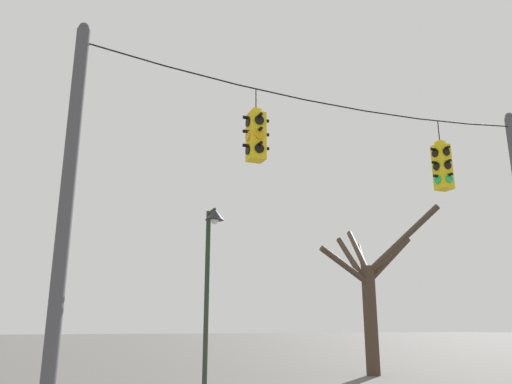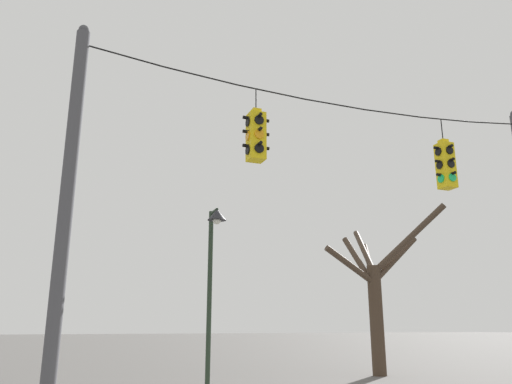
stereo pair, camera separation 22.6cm
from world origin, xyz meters
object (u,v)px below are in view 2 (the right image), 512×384
street_lamp (213,255)px  bare_tree (376,287)px  utility_pole_left (66,208)px  traffic_light_near_left_pole (256,136)px  traffic_light_near_right_pole (446,165)px

street_lamp → bare_tree: size_ratio=0.79×
utility_pole_left → bare_tree: utility_pole_left is taller
traffic_light_near_left_pole → bare_tree: (6.90, 6.15, -2.51)m
traffic_light_near_left_pole → bare_tree: bearing=41.7°
traffic_light_near_left_pole → street_lamp: (-0.05, 2.84, -2.12)m
utility_pole_left → traffic_light_near_left_pole: 4.00m
traffic_light_near_right_pole → traffic_light_near_left_pole: bearing=180.0°
street_lamp → traffic_light_near_left_pole: bearing=-89.0°
utility_pole_left → bare_tree: bearing=30.5°
utility_pole_left → traffic_light_near_right_pole: 8.66m
traffic_light_near_left_pole → traffic_light_near_right_pole: (4.92, -0.00, -0.06)m
traffic_light_near_right_pole → bare_tree: bearing=72.2°
traffic_light_near_left_pole → bare_tree: 9.57m
traffic_light_near_left_pole → traffic_light_near_right_pole: bearing=-0.0°
traffic_light_near_left_pole → street_lamp: size_ratio=0.36×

